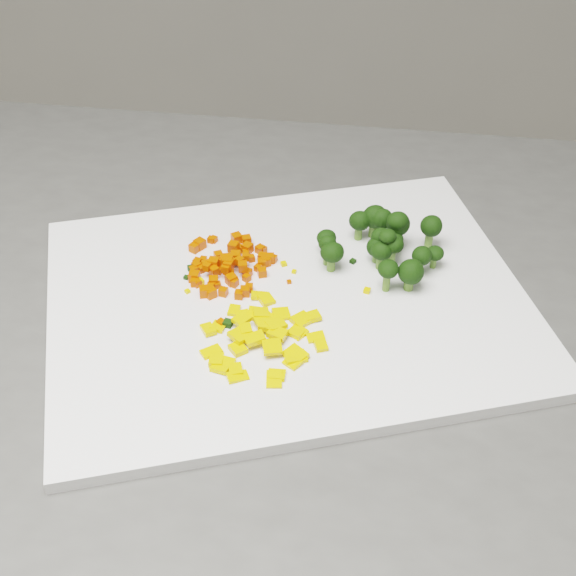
{
  "coord_description": "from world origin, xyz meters",
  "views": [
    {
      "loc": [
        -0.34,
        -0.03,
        1.38
      ],
      "look_at": [
        -0.36,
        0.53,
        0.92
      ],
      "focal_mm": 50.0,
      "sensor_mm": 36.0,
      "label": 1
    }
  ],
  "objects_px": {
    "carrot_pile": "(227,258)",
    "counter_block": "(257,562)",
    "broccoli_pile": "(384,238)",
    "cutting_board": "(288,301)",
    "pepper_pile": "(262,330)"
  },
  "relations": [
    {
      "from": "carrot_pile",
      "to": "counter_block",
      "type": "bearing_deg",
      "value": -55.1
    },
    {
      "from": "carrot_pile",
      "to": "broccoli_pile",
      "type": "xyz_separation_m",
      "value": [
        0.15,
        0.02,
        0.01
      ]
    },
    {
      "from": "counter_block",
      "to": "broccoli_pile",
      "type": "height_order",
      "value": "broccoli_pile"
    },
    {
      "from": "cutting_board",
      "to": "carrot_pile",
      "type": "relative_size",
      "value": 4.5
    },
    {
      "from": "carrot_pile",
      "to": "pepper_pile",
      "type": "xyz_separation_m",
      "value": [
        0.04,
        -0.09,
        -0.01
      ]
    },
    {
      "from": "carrot_pile",
      "to": "broccoli_pile",
      "type": "bearing_deg",
      "value": 6.36
    },
    {
      "from": "counter_block",
      "to": "cutting_board",
      "type": "distance_m",
      "value": 0.46
    },
    {
      "from": "cutting_board",
      "to": "broccoli_pile",
      "type": "bearing_deg",
      "value": 32.15
    },
    {
      "from": "counter_block",
      "to": "carrot_pile",
      "type": "relative_size",
      "value": 10.45
    },
    {
      "from": "cutting_board",
      "to": "carrot_pile",
      "type": "bearing_deg",
      "value": 145.99
    },
    {
      "from": "carrot_pile",
      "to": "broccoli_pile",
      "type": "relative_size",
      "value": 0.83
    },
    {
      "from": "counter_block",
      "to": "carrot_pile",
      "type": "xyz_separation_m",
      "value": [
        -0.02,
        0.03,
        0.47
      ]
    },
    {
      "from": "cutting_board",
      "to": "carrot_pile",
      "type": "xyz_separation_m",
      "value": [
        -0.06,
        0.04,
        0.02
      ]
    },
    {
      "from": "counter_block",
      "to": "cutting_board",
      "type": "relative_size",
      "value": 2.32
    },
    {
      "from": "pepper_pile",
      "to": "broccoli_pile",
      "type": "distance_m",
      "value": 0.16
    }
  ]
}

